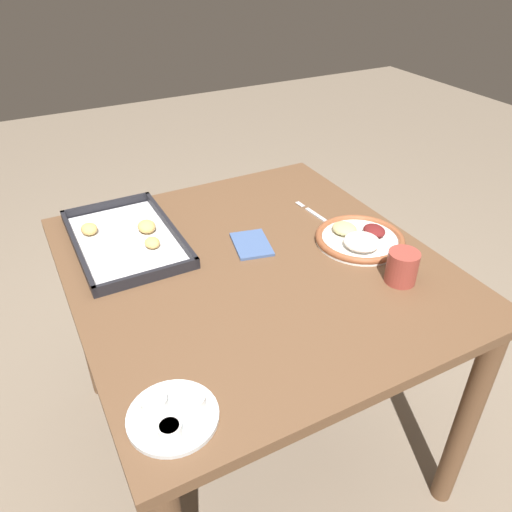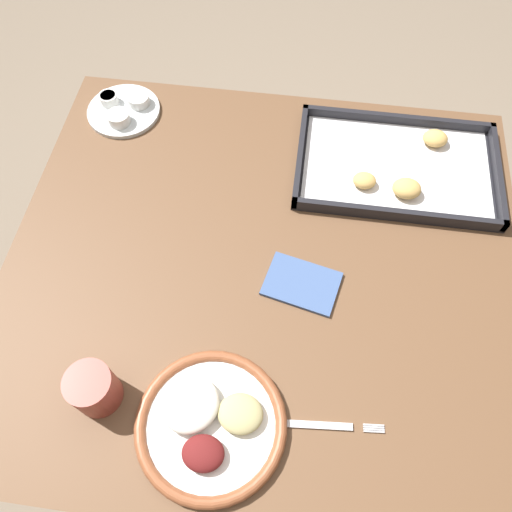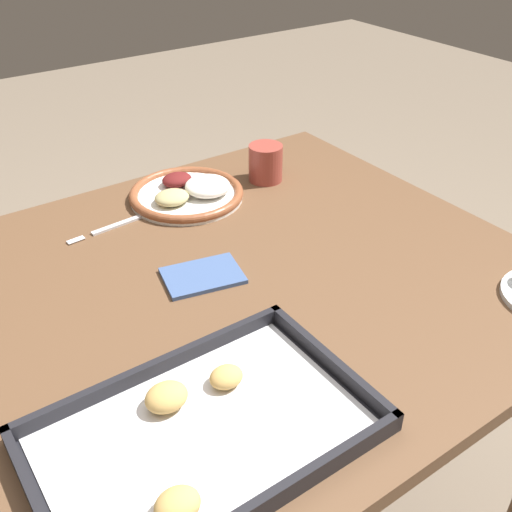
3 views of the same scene
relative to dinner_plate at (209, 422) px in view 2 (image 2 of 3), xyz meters
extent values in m
plane|color=#7A6B59|center=(0.05, 0.31, -0.75)|extent=(8.00, 8.00, 0.00)
cube|color=brown|center=(0.05, 0.31, -0.03)|extent=(1.02, 0.95, 0.03)
cylinder|color=brown|center=(-0.41, -0.11, -0.40)|extent=(0.06, 0.06, 0.71)
cylinder|color=brown|center=(-0.41, 0.74, -0.40)|extent=(0.06, 0.06, 0.71)
cylinder|color=brown|center=(0.51, 0.74, -0.40)|extent=(0.06, 0.06, 0.71)
cylinder|color=white|center=(0.00, 0.00, -0.01)|extent=(0.25, 0.25, 0.01)
torus|color=brown|center=(0.00, 0.00, 0.00)|extent=(0.25, 0.25, 0.02)
ellipsoid|color=white|center=(-0.04, 0.02, 0.02)|extent=(0.10, 0.10, 0.04)
ellipsoid|color=maroon|center=(0.00, -0.05, 0.01)|extent=(0.07, 0.06, 0.03)
ellipsoid|color=tan|center=(0.05, 0.02, 0.01)|extent=(0.08, 0.07, 0.03)
cube|color=silver|center=(0.17, 0.02, -0.01)|extent=(0.14, 0.02, 0.00)
cylinder|color=silver|center=(0.27, 0.02, -0.01)|extent=(0.04, 0.01, 0.00)
cylinder|color=silver|center=(0.27, 0.03, -0.01)|extent=(0.04, 0.01, 0.00)
cylinder|color=silver|center=(0.27, 0.03, -0.01)|extent=(0.04, 0.01, 0.00)
cylinder|color=silver|center=(0.27, 0.03, -0.01)|extent=(0.04, 0.01, 0.00)
cylinder|color=silver|center=(-0.33, 0.68, -0.01)|extent=(0.17, 0.17, 0.01)
cylinder|color=silver|center=(-0.30, 0.70, 0.01)|extent=(0.05, 0.05, 0.02)
cylinder|color=#B22819|center=(-0.30, 0.70, 0.02)|extent=(0.04, 0.04, 0.01)
cylinder|color=silver|center=(-0.37, 0.70, 0.01)|extent=(0.04, 0.04, 0.02)
cylinder|color=#593319|center=(-0.37, 0.70, 0.02)|extent=(0.04, 0.04, 0.01)
cylinder|color=silver|center=(-0.33, 0.64, 0.01)|extent=(0.05, 0.05, 0.03)
cylinder|color=#51992D|center=(-0.33, 0.64, 0.02)|extent=(0.04, 0.04, 0.01)
cube|color=black|center=(0.31, 0.59, -0.01)|extent=(0.44, 0.28, 0.01)
cube|color=silver|center=(0.31, 0.59, -0.01)|extent=(0.40, 0.26, 0.00)
cube|color=black|center=(0.31, 0.46, 0.00)|extent=(0.44, 0.01, 0.03)
cube|color=black|center=(0.31, 0.72, 0.00)|extent=(0.44, 0.01, 0.03)
cube|color=black|center=(0.10, 0.59, 0.00)|extent=(0.01, 0.28, 0.03)
cube|color=black|center=(0.52, 0.59, 0.00)|extent=(0.01, 0.28, 0.03)
ellipsoid|color=tan|center=(0.39, 0.67, 0.01)|extent=(0.06, 0.05, 0.03)
ellipsoid|color=tan|center=(0.33, 0.52, 0.01)|extent=(0.06, 0.05, 0.03)
ellipsoid|color=tan|center=(0.24, 0.53, 0.01)|extent=(0.05, 0.04, 0.03)
cylinder|color=#993D33|center=(-0.19, 0.02, 0.03)|extent=(0.08, 0.08, 0.09)
cube|color=#3F598C|center=(0.13, 0.28, -0.01)|extent=(0.16, 0.13, 0.01)
camera|label=1|loc=(-0.93, 0.82, 0.75)|focal=35.00mm
camera|label=2|loc=(0.10, -0.15, 0.85)|focal=35.00mm
camera|label=3|loc=(0.55, 1.06, 0.62)|focal=42.00mm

